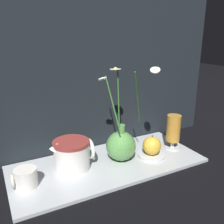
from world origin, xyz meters
name	(u,v)px	position (x,y,z in m)	size (l,w,h in m)	color
ground_plane	(108,165)	(0.00, 0.00, 0.00)	(6.00, 6.00, 0.00)	black
shelf	(108,164)	(0.00, 0.00, 0.01)	(0.76, 0.33, 0.01)	#B2B7BC
backdrop_wall	(87,22)	(0.00, 0.18, 0.55)	(1.26, 0.02, 1.10)	black
vase_with_flowers	(121,145)	(0.06, 0.00, 0.08)	(0.22, 0.17, 0.38)	#59994C
yellow_mug	(25,178)	(-0.32, -0.02, 0.04)	(0.09, 0.08, 0.07)	silver
ceramic_pitcher	(72,153)	(-0.14, 0.03, 0.07)	(0.16, 0.14, 0.13)	white
tea_glass	(173,129)	(0.32, -0.02, 0.10)	(0.07, 0.07, 0.16)	silver
saucer_plate	(151,155)	(0.19, -0.04, 0.02)	(0.11, 0.11, 0.01)	silver
orange_fruit	(152,146)	(0.19, -0.04, 0.06)	(0.08, 0.08, 0.09)	gold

